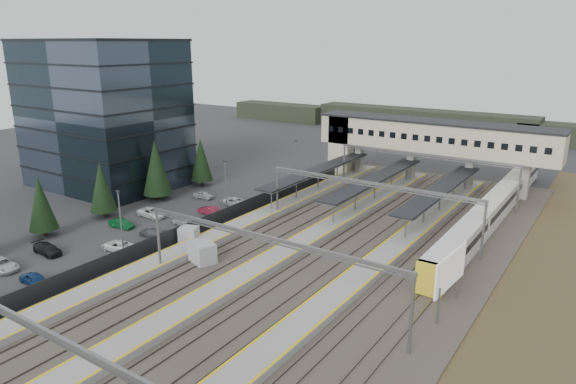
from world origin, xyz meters
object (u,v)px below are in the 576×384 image
Objects in this scene: relay_cabin_near at (202,253)px; billboard at (450,272)px; train at (495,208)px; relay_cabin_far at (189,235)px; office_building at (104,114)px; footbridge at (417,138)px.

billboard reaches higher than relay_cabin_near.
train is at bearing 94.78° from billboard.
relay_cabin_far is (-5.73, 3.74, -0.23)m from relay_cabin_near.
office_building is 3.63× the size of billboard.
footbridge is 6.04× the size of billboard.
relay_cabin_far is 41.49m from train.
relay_cabin_far is at bearing -178.54° from billboard.
relay_cabin_near reaches higher than relay_cabin_far.
relay_cabin_near is at bearing -33.11° from relay_cabin_far.
billboard is (25.98, 4.55, 2.73)m from relay_cabin_near.
relay_cabin_near is 47.06m from footbridge.
relay_cabin_near is 0.06× the size of train.
train is at bearing 45.00° from relay_cabin_far.
train is (60.00, 17.06, -10.32)m from office_building.
billboard is at bearing -85.22° from train.
train reaches higher than relay_cabin_far.
footbridge is 45.64m from billboard.
footbridge is 0.74× the size of train.
billboard is at bearing -65.74° from footbridge.
office_building is at bearing -145.53° from footbridge.
office_building reaches higher than billboard.
office_building is 9.09× the size of relay_cabin_far.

